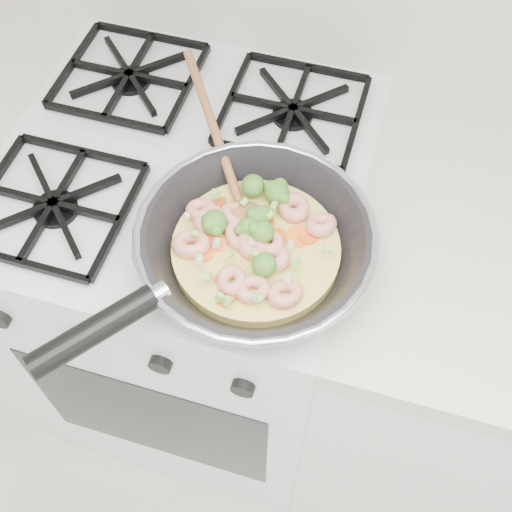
# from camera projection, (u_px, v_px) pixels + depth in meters

# --- Properties ---
(stove) EXTENTS (0.60, 0.60, 0.92)m
(stove) POSITION_uv_depth(u_px,v_px,m) (200.00, 293.00, 1.42)
(stove) COLOR white
(stove) RESTS_ON ground
(skillet) EXTENTS (0.39, 0.56, 0.11)m
(skillet) POSITION_uv_depth(u_px,v_px,m) (252.00, 244.00, 0.89)
(skillet) COLOR black
(skillet) RESTS_ON stove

